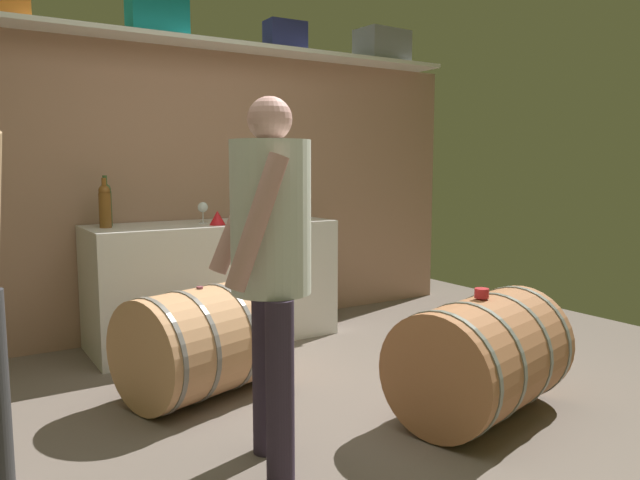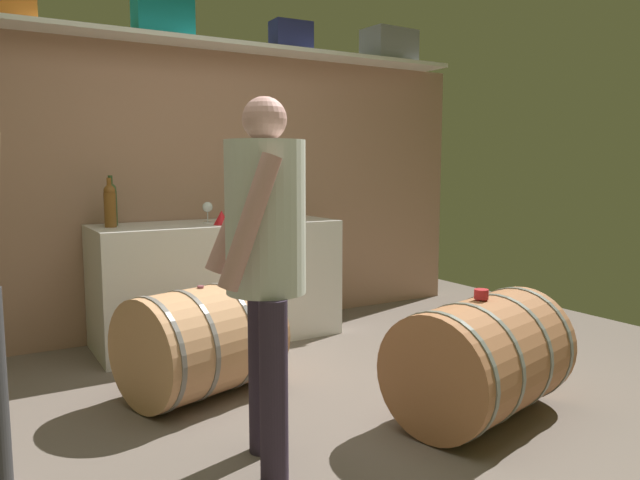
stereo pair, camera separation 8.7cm
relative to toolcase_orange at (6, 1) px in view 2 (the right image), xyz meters
name	(u,v)px [view 2 (the right image)]	position (x,y,z in m)	size (l,w,h in m)	color
ground_plane	(256,403)	(1.00, -1.44, -2.28)	(6.52, 7.44, 0.02)	#6F6258
back_wall_panel	(165,193)	(1.00, 0.15, -1.21)	(5.32, 0.10, 2.13)	#A97C64
high_shelf_board	(166,40)	(1.00, 0.00, -0.13)	(4.89, 0.40, 0.03)	white
toolcase_orange	(6,1)	(0.00, 0.00, 0.00)	(0.33, 0.25, 0.23)	orange
toolcase_teal	(163,18)	(0.98, 0.00, 0.02)	(0.40, 0.20, 0.26)	#108289
toolcase_navy	(291,36)	(1.99, 0.00, 0.00)	(0.31, 0.18, 0.23)	navy
toolcase_grey	(389,46)	(2.95, 0.00, 0.02)	(0.43, 0.29, 0.27)	gray
work_cabinet	(218,282)	(1.26, -0.23, -1.84)	(1.73, 0.64, 0.86)	silver
wine_bottle_amber	(110,205)	(0.53, -0.20, -1.26)	(0.08, 0.08, 0.33)	brown
wine_bottle_green	(111,203)	(0.56, -0.08, -1.26)	(0.08, 0.08, 0.34)	#325127
wine_glass	(208,208)	(1.20, -0.21, -1.31)	(0.07, 0.07, 0.15)	white
red_funnel	(222,218)	(1.22, -0.40, -1.36)	(0.11, 0.11, 0.10)	red
wine_barrel_near	(481,359)	(1.88, -2.21, -1.97)	(1.03, 0.81, 0.62)	#A76B43
wine_barrel_far	(202,341)	(0.78, -1.20, -1.97)	(0.93, 0.81, 0.61)	tan
tasting_cup	(481,294)	(1.87, -2.21, -1.64)	(0.07, 0.07, 0.05)	red
winemaker_pouring	(264,245)	(0.73, -2.12, -1.33)	(0.43, 0.50, 1.54)	#332739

